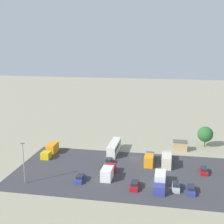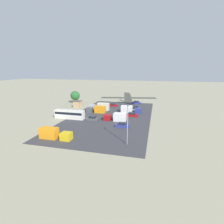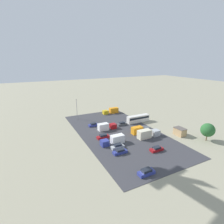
{
  "view_description": "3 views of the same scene",
  "coord_description": "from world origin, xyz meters",
  "px_view_note": "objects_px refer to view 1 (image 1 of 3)",
  "views": [
    {
      "loc": [
        -9.37,
        85.52,
        33.36
      ],
      "look_at": [
        0.78,
        31.69,
        20.91
      ],
      "focal_mm": 50.0,
      "sensor_mm": 36.0,
      "label": 1
    },
    {
      "loc": [
        64.15,
        27.71,
        18.7
      ],
      "look_at": [
        4.95,
        12.62,
        3.2
      ],
      "focal_mm": 28.0,
      "sensor_mm": 36.0,
      "label": 2
    },
    {
      "loc": [
        -57.9,
        43.3,
        28.83
      ],
      "look_at": [
        5.64,
        11.15,
        7.32
      ],
      "focal_mm": 28.0,
      "sensor_mm": 36.0,
      "label": 3
    }
  ],
  "objects_px": {
    "shed_building": "(180,146)",
    "parked_car_2": "(109,162)",
    "parked_truck_0": "(160,181)",
    "parked_car_0": "(204,171)",
    "bus": "(114,147)",
    "parked_truck_1": "(167,160)",
    "parked_car_5": "(191,189)",
    "parked_truck_2": "(108,172)",
    "parked_car_4": "(176,186)",
    "parked_truck_3": "(149,159)",
    "parked_car_1": "(135,185)",
    "parked_car_6": "(80,178)",
    "parked_truck_4": "(51,150)"
  },
  "relations": [
    {
      "from": "parked_car_2",
      "to": "parked_car_5",
      "type": "xyz_separation_m",
      "value": [
        -21.46,
        13.05,
        0.02
      ]
    },
    {
      "from": "shed_building",
      "to": "parked_truck_1",
      "type": "xyz_separation_m",
      "value": [
        3.96,
        12.79,
        0.07
      ]
    },
    {
      "from": "parked_car_0",
      "to": "parked_car_5",
      "type": "distance_m",
      "value": 12.22
    },
    {
      "from": "parked_car_4",
      "to": "parked_truck_2",
      "type": "distance_m",
      "value": 17.02
    },
    {
      "from": "parked_car_4",
      "to": "parked_car_6",
      "type": "height_order",
      "value": "parked_car_4"
    },
    {
      "from": "parked_car_4",
      "to": "parked_truck_4",
      "type": "distance_m",
      "value": 40.23
    },
    {
      "from": "parked_car_1",
      "to": "parked_truck_2",
      "type": "height_order",
      "value": "parked_truck_2"
    },
    {
      "from": "parked_car_5",
      "to": "shed_building",
      "type": "bearing_deg",
      "value": 93.5
    },
    {
      "from": "shed_building",
      "to": "parked_car_2",
      "type": "distance_m",
      "value": 24.81
    },
    {
      "from": "parked_truck_4",
      "to": "parked_car_2",
      "type": "bearing_deg",
      "value": 167.78
    },
    {
      "from": "bus",
      "to": "parked_car_4",
      "type": "bearing_deg",
      "value": 130.97
    },
    {
      "from": "parked_car_6",
      "to": "parked_truck_3",
      "type": "distance_m",
      "value": 21.1
    },
    {
      "from": "parked_car_4",
      "to": "parked_truck_2",
      "type": "bearing_deg",
      "value": -11.79
    },
    {
      "from": "parked_car_1",
      "to": "parked_truck_2",
      "type": "relative_size",
      "value": 0.58
    },
    {
      "from": "parked_car_1",
      "to": "parked_truck_1",
      "type": "xyz_separation_m",
      "value": [
        -7.01,
        -15.5,
        0.84
      ]
    },
    {
      "from": "parked_truck_0",
      "to": "parked_truck_4",
      "type": "xyz_separation_m",
      "value": [
        33.16,
        -15.67,
        0.0
      ]
    },
    {
      "from": "shed_building",
      "to": "parked_truck_0",
      "type": "distance_m",
      "value": 27.14
    },
    {
      "from": "parked_car_0",
      "to": "parked_truck_4",
      "type": "xyz_separation_m",
      "value": [
        44.03,
        -5.52,
        0.74
      ]
    },
    {
      "from": "parked_car_1",
      "to": "parked_car_2",
      "type": "bearing_deg",
      "value": -56.57
    },
    {
      "from": "parked_car_2",
      "to": "parked_truck_4",
      "type": "relative_size",
      "value": 0.49
    },
    {
      "from": "parked_car_5",
      "to": "parked_truck_4",
      "type": "xyz_separation_m",
      "value": [
        40.12,
        -17.09,
        0.7
      ]
    },
    {
      "from": "bus",
      "to": "parked_truck_3",
      "type": "distance_m",
      "value": 13.2
    },
    {
      "from": "shed_building",
      "to": "parked_truck_0",
      "type": "bearing_deg",
      "value": 78.86
    },
    {
      "from": "parked_car_0",
      "to": "parked_car_2",
      "type": "relative_size",
      "value": 1.04
    },
    {
      "from": "bus",
      "to": "parked_truck_1",
      "type": "relative_size",
      "value": 1.21
    },
    {
      "from": "shed_building",
      "to": "parked_car_4",
      "type": "height_order",
      "value": "shed_building"
    },
    {
      "from": "shed_building",
      "to": "parked_truck_2",
      "type": "distance_m",
      "value": 29.85
    },
    {
      "from": "shed_building",
      "to": "parked_car_4",
      "type": "xyz_separation_m",
      "value": [
        1.57,
        27.12,
        -0.78
      ]
    },
    {
      "from": "shed_building",
      "to": "parked_truck_3",
      "type": "xyz_separation_m",
      "value": [
        8.73,
        13.02,
        -0.11
      ]
    },
    {
      "from": "parked_truck_1",
      "to": "shed_building",
      "type": "bearing_deg",
      "value": 72.8
    },
    {
      "from": "parked_car_5",
      "to": "parked_truck_0",
      "type": "height_order",
      "value": "parked_truck_0"
    },
    {
      "from": "bus",
      "to": "parked_car_2",
      "type": "bearing_deg",
      "value": 90.97
    },
    {
      "from": "parked_truck_2",
      "to": "shed_building",
      "type": "bearing_deg",
      "value": 52.39
    },
    {
      "from": "shed_building",
      "to": "parked_car_5",
      "type": "distance_m",
      "value": 28.12
    },
    {
      "from": "bus",
      "to": "parked_car_1",
      "type": "distance_m",
      "value": 24.03
    },
    {
      "from": "parked_car_2",
      "to": "parked_car_1",
      "type": "bearing_deg",
      "value": 123.43
    },
    {
      "from": "bus",
      "to": "parked_car_0",
      "type": "height_order",
      "value": "bus"
    },
    {
      "from": "parked_car_1",
      "to": "parked_car_6",
      "type": "xyz_separation_m",
      "value": [
        13.49,
        -1.24,
        -0.03
      ]
    },
    {
      "from": "parked_car_0",
      "to": "parked_car_6",
      "type": "distance_m",
      "value": 31.9
    },
    {
      "from": "parked_car_4",
      "to": "parked_truck_4",
      "type": "xyz_separation_m",
      "value": [
        36.83,
        -16.16,
        0.68
      ]
    },
    {
      "from": "parked_truck_4",
      "to": "parked_truck_1",
      "type": "bearing_deg",
      "value": 176.95
    },
    {
      "from": "parked_car_1",
      "to": "parked_truck_0",
      "type": "xyz_separation_m",
      "value": [
        -5.73,
        -1.66,
        0.67
      ]
    },
    {
      "from": "parked_car_6",
      "to": "parked_truck_3",
      "type": "height_order",
      "value": "parked_truck_3"
    },
    {
      "from": "parked_car_2",
      "to": "parked_car_5",
      "type": "relative_size",
      "value": 0.93
    },
    {
      "from": "bus",
      "to": "parked_car_2",
      "type": "relative_size",
      "value": 2.61
    },
    {
      "from": "parked_car_0",
      "to": "parked_truck_0",
      "type": "height_order",
      "value": "parked_truck_0"
    },
    {
      "from": "parked_car_1",
      "to": "parked_car_5",
      "type": "height_order",
      "value": "parked_car_1"
    },
    {
      "from": "parked_truck_0",
      "to": "parked_car_4",
      "type": "bearing_deg",
      "value": 172.46
    },
    {
      "from": "parked_truck_1",
      "to": "parked_truck_3",
      "type": "bearing_deg",
      "value": -177.33
    },
    {
      "from": "parked_car_0",
      "to": "parked_car_1",
      "type": "bearing_deg",
      "value": -144.58
    }
  ]
}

